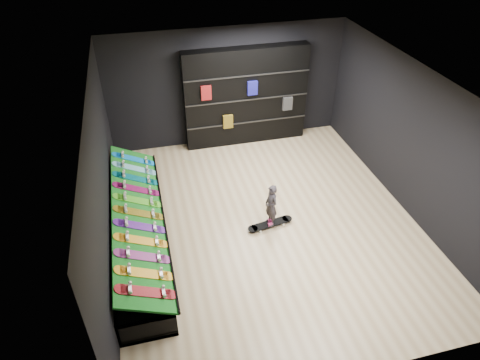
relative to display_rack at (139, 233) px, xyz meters
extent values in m
cube|color=#CFB78C|center=(2.55, 0.00, -0.25)|extent=(6.00, 7.00, 0.01)
cube|color=white|center=(2.55, 0.00, 2.75)|extent=(6.00, 7.00, 0.01)
cube|color=black|center=(2.55, 3.50, 1.25)|extent=(6.00, 0.02, 3.00)
cube|color=black|center=(2.55, -3.50, 1.25)|extent=(6.00, 0.02, 3.00)
cube|color=black|center=(-0.45, 0.00, 1.25)|extent=(0.02, 7.00, 3.00)
cube|color=black|center=(5.55, 0.00, 1.25)|extent=(0.02, 7.00, 3.00)
cube|color=#0E5B14|center=(0.05, 0.00, 0.46)|extent=(0.92, 4.50, 0.46)
cube|color=black|center=(2.99, 3.32, 1.01)|extent=(3.15, 0.37, 2.52)
imported|color=black|center=(2.59, -0.18, 0.12)|extent=(0.19, 0.24, 0.55)
camera|label=1|loc=(0.39, -6.36, 5.61)|focal=32.00mm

